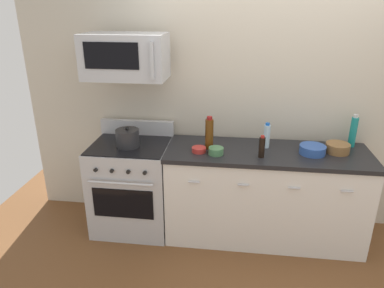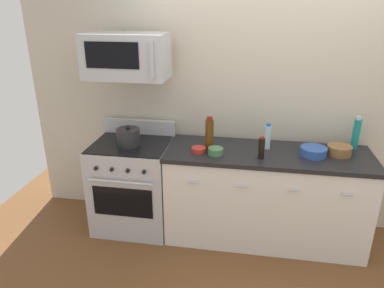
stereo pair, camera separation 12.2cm
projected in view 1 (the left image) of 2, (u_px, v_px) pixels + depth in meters
name	position (u px, v px, depth m)	size (l,w,h in m)	color
ground_plane	(261.00, 234.00, 3.67)	(5.97, 5.97, 0.00)	brown
back_wall	(269.00, 95.00, 3.55)	(4.98, 0.10, 2.70)	beige
counter_unit	(264.00, 195.00, 3.50)	(1.89, 0.66, 0.92)	silver
range_oven	(133.00, 185.00, 3.66)	(0.76, 0.69, 1.07)	#B7BABF
microwave	(125.00, 56.00, 3.22)	(0.74, 0.44, 0.40)	#B7BABF
bottle_soy_sauce_dark	(262.00, 147.00, 3.17)	(0.05, 0.05, 0.20)	black
bottle_wine_amber	(209.00, 134.00, 3.34)	(0.08, 0.08, 0.31)	#59330F
bottle_sparkling_teal	(353.00, 131.00, 3.39)	(0.07, 0.07, 0.32)	#197F7A
bottle_water_clear	(267.00, 136.00, 3.38)	(0.06, 0.06, 0.24)	silver
bowl_red_small	(199.00, 149.00, 3.31)	(0.13, 0.13, 0.04)	#B72D28
bowl_wooden_salad	(338.00, 148.00, 3.29)	(0.21, 0.21, 0.09)	brown
bowl_green_glaze	(216.00, 151.00, 3.25)	(0.14, 0.14, 0.06)	#477A4C
bowl_blue_mixing	(312.00, 149.00, 3.26)	(0.23, 0.23, 0.08)	#2D519E
stockpot	(128.00, 138.00, 3.41)	(0.22, 0.22, 0.20)	#262628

